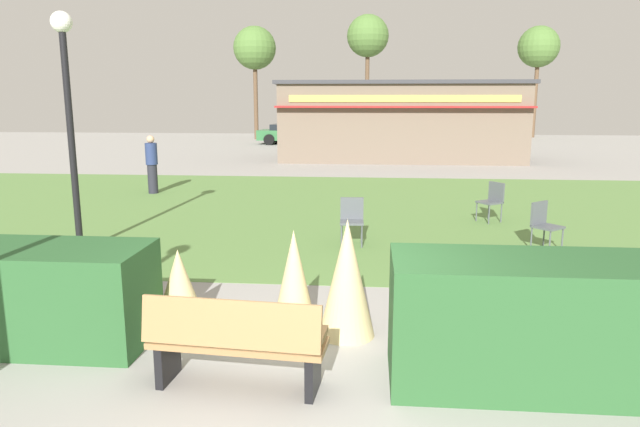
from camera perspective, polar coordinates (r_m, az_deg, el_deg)
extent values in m
plane|color=#999691|center=(5.90, -0.23, -16.43)|extent=(80.00, 80.00, 0.00)
cube|color=#5B8442|center=(14.48, 3.04, 0.38)|extent=(36.00, 12.00, 0.01)
cube|color=#9E7547|center=(5.72, -8.07, -12.50)|extent=(1.74, 0.63, 0.06)
cube|color=#9E7547|center=(5.42, -8.88, -10.70)|extent=(1.70, 0.27, 0.44)
cube|color=black|center=(6.07, -14.77, -13.68)|extent=(0.12, 0.45, 0.45)
cube|color=black|center=(5.65, -0.69, -15.23)|extent=(0.12, 0.45, 0.45)
cube|color=#9E7547|center=(5.96, -15.65, -10.56)|extent=(0.10, 0.44, 0.06)
cube|color=#9E7547|center=(5.49, 0.15, -12.08)|extent=(0.10, 0.44, 0.06)
cube|color=#28562B|center=(7.28, -25.56, -7.31)|extent=(2.35, 1.10, 1.13)
cube|color=#28562B|center=(6.02, 20.21, -10.07)|extent=(2.72, 1.10, 1.25)
cone|color=#D1BC7F|center=(7.36, -13.72, -7.03)|extent=(0.62, 0.62, 0.95)
cone|color=#D1BC7F|center=(7.14, -2.58, -6.27)|extent=(0.53, 0.53, 1.19)
cone|color=#D1BC7F|center=(7.69, -17.94, -6.63)|extent=(0.73, 0.73, 0.90)
cone|color=#D1BC7F|center=(6.74, 2.68, -6.38)|extent=(0.66, 0.66, 1.40)
cylinder|color=black|center=(11.42, -22.57, -2.98)|extent=(0.22, 0.22, 0.20)
cylinder|color=black|center=(11.13, -23.29, 6.17)|extent=(0.12, 0.12, 3.85)
sphere|color=white|center=(11.18, -24.15, 16.87)|extent=(0.36, 0.36, 0.36)
cylinder|color=#2D4233|center=(6.17, 26.25, -11.80)|extent=(0.52, 0.52, 0.90)
cube|color=#6B5B4C|center=(26.58, 7.89, 8.88)|extent=(10.48, 4.43, 3.32)
cube|color=#333338|center=(26.57, 7.99, 12.63)|extent=(10.78, 4.73, 0.16)
cube|color=maroon|center=(24.17, 8.21, 10.37)|extent=(10.58, 0.36, 0.08)
cube|color=#D8CC4C|center=(24.33, 8.21, 11.16)|extent=(9.44, 0.04, 0.28)
cube|color=#4C5156|center=(13.51, 16.37, 1.07)|extent=(0.61, 0.61, 0.04)
cube|color=#4C5156|center=(13.62, 17.01, 2.05)|extent=(0.28, 0.38, 0.44)
cylinder|color=#4C5156|center=(13.55, 15.19, 0.19)|extent=(0.03, 0.03, 0.45)
cylinder|color=#4C5156|center=(13.29, 16.34, -0.08)|extent=(0.03, 0.03, 0.45)
cylinder|color=#4C5156|center=(13.82, 16.30, 0.34)|extent=(0.03, 0.03, 0.45)
cylinder|color=#4C5156|center=(13.56, 17.45, 0.08)|extent=(0.03, 0.03, 0.45)
cube|color=#4C5156|center=(11.28, 21.54, -1.24)|extent=(0.62, 0.62, 0.04)
cube|color=#4C5156|center=(11.34, 20.79, 0.02)|extent=(0.36, 0.31, 0.44)
cylinder|color=#4C5156|center=(11.07, 21.72, -2.68)|extent=(0.03, 0.03, 0.45)
cylinder|color=#4C5156|center=(11.38, 22.79, -2.39)|extent=(0.03, 0.03, 0.45)
cylinder|color=#4C5156|center=(11.27, 20.12, -2.32)|extent=(0.03, 0.03, 0.45)
cylinder|color=#4C5156|center=(11.58, 21.22, -2.04)|extent=(0.03, 0.03, 0.45)
cube|color=#4C5156|center=(10.91, 3.16, -0.85)|extent=(0.45, 0.45, 0.04)
cube|color=#4C5156|center=(11.07, 3.17, 0.48)|extent=(0.44, 0.05, 0.44)
cylinder|color=#4C5156|center=(10.78, 2.13, -2.22)|extent=(0.03, 0.03, 0.45)
cylinder|color=#4C5156|center=(10.78, 4.15, -2.25)|extent=(0.03, 0.03, 0.45)
cylinder|color=#4C5156|center=(11.15, 2.17, -1.77)|extent=(0.03, 0.03, 0.45)
cylinder|color=#4C5156|center=(11.15, 4.12, -1.79)|extent=(0.03, 0.03, 0.45)
cylinder|color=#23232D|center=(17.61, -16.18, 3.30)|extent=(0.28, 0.28, 0.85)
cylinder|color=navy|center=(17.52, -16.31, 5.68)|extent=(0.34, 0.34, 0.62)
sphere|color=tan|center=(17.49, -16.39, 7.04)|extent=(0.22, 0.22, 0.22)
cube|color=#2D6638|center=(35.20, -2.59, 7.74)|extent=(4.34, 2.15, 0.60)
cube|color=black|center=(35.21, -2.84, 8.44)|extent=(2.44, 1.78, 0.44)
cylinder|color=black|center=(35.86, -0.22, 7.45)|extent=(0.66, 0.27, 0.64)
cylinder|color=black|center=(34.05, -0.77, 7.24)|extent=(0.66, 0.27, 0.64)
cylinder|color=black|center=(36.41, -4.29, 7.48)|extent=(0.66, 0.27, 0.64)
cylinder|color=black|center=(34.63, -5.04, 7.27)|extent=(0.66, 0.27, 0.64)
cube|color=silver|center=(34.89, 5.90, 7.66)|extent=(4.22, 1.85, 0.60)
cube|color=black|center=(34.87, 5.67, 8.37)|extent=(2.33, 1.61, 0.44)
cylinder|color=black|center=(35.85, 7.99, 7.34)|extent=(0.64, 0.23, 0.64)
cylinder|color=black|center=(34.02, 8.11, 7.13)|extent=(0.64, 0.23, 0.64)
cylinder|color=black|center=(35.85, 3.79, 7.43)|extent=(0.64, 0.23, 0.64)
cylinder|color=black|center=(34.01, 3.68, 7.22)|extent=(0.64, 0.23, 0.64)
cylinder|color=brown|center=(43.86, 20.43, 10.39)|extent=(0.28, 0.28, 5.11)
sphere|color=#4C7233|center=(44.00, 20.77, 15.14)|extent=(2.80, 2.80, 2.80)
cylinder|color=brown|center=(40.40, 4.65, 11.47)|extent=(0.28, 0.28, 5.73)
sphere|color=#4C7233|center=(40.61, 4.74, 17.07)|extent=(2.80, 2.80, 2.80)
cylinder|color=brown|center=(39.55, -6.35, 10.82)|extent=(0.28, 0.28, 4.87)
sphere|color=#4C7233|center=(39.68, -6.46, 15.93)|extent=(2.80, 2.80, 2.80)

